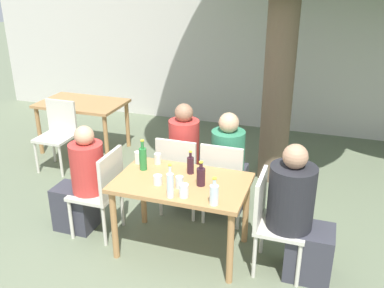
{
  "coord_description": "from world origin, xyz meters",
  "views": [
    {
      "loc": [
        1.21,
        -3.29,
        2.57
      ],
      "look_at": [
        0.0,
        0.3,
        1.0
      ],
      "focal_mm": 40.0,
      "sensor_mm": 36.0,
      "label": 1
    }
  ],
  "objects": [
    {
      "name": "patio_chair_3",
      "position": [
        0.25,
        0.61,
        0.53
      ],
      "size": [
        0.44,
        0.44,
        0.93
      ],
      "rotation": [
        0.0,
        0.0,
        3.14
      ],
      "color": "beige",
      "rests_on": "ground_plane"
    },
    {
      "name": "wine_bottle_1",
      "position": [
        0.03,
        0.18,
        0.84
      ],
      "size": [
        0.07,
        0.07,
        0.23
      ],
      "color": "#331923",
      "rests_on": "dining_table_front"
    },
    {
      "name": "patio_chair_1",
      "position": [
        0.85,
        0.0,
        0.53
      ],
      "size": [
        0.44,
        0.44,
        0.93
      ],
      "rotation": [
        0.0,
        0.0,
        1.57
      ],
      "color": "beige",
      "rests_on": "ground_plane"
    },
    {
      "name": "drinking_glass_2",
      "position": [
        0.03,
        -0.12,
        0.8
      ],
      "size": [
        0.07,
        0.07,
        0.11
      ],
      "color": "silver",
      "rests_on": "dining_table_front"
    },
    {
      "name": "drinking_glass_0",
      "position": [
        -0.35,
        0.28,
        0.8
      ],
      "size": [
        0.07,
        0.07,
        0.11
      ],
      "color": "silver",
      "rests_on": "dining_table_front"
    },
    {
      "name": "ground_plane",
      "position": [
        0.0,
        0.0,
        0.0
      ],
      "size": [
        30.0,
        30.0,
        0.0
      ],
      "primitive_type": "plane",
      "color": "#667056"
    },
    {
      "name": "dining_table_back",
      "position": [
        -2.23,
        1.87,
        0.65
      ],
      "size": [
        1.22,
        0.77,
        0.75
      ],
      "color": "#B27F4C",
      "rests_on": "ground_plane"
    },
    {
      "name": "dining_table_front",
      "position": [
        0.0,
        0.0,
        0.65
      ],
      "size": [
        1.23,
        0.76,
        0.75
      ],
      "color": "#B27F4C",
      "rests_on": "ground_plane"
    },
    {
      "name": "person_seated_0",
      "position": [
        -1.09,
        -0.0,
        0.52
      ],
      "size": [
        0.57,
        0.33,
        1.17
      ],
      "rotation": [
        0.0,
        0.0,
        -1.57
      ],
      "color": "#383842",
      "rests_on": "ground_plane"
    },
    {
      "name": "cafe_building_wall",
      "position": [
        0.0,
        3.72,
        1.4
      ],
      "size": [
        10.0,
        0.08,
        2.8
      ],
      "color": "beige",
      "rests_on": "ground_plane"
    },
    {
      "name": "person_seated_2",
      "position": [
        -0.25,
        0.85,
        0.56
      ],
      "size": [
        0.33,
        0.57,
        1.24
      ],
      "rotation": [
        0.0,
        0.0,
        3.14
      ],
      "color": "#383842",
      "rests_on": "ground_plane"
    },
    {
      "name": "patio_chair_2",
      "position": [
        -0.25,
        0.61,
        0.53
      ],
      "size": [
        0.44,
        0.44,
        0.93
      ],
      "rotation": [
        0.0,
        0.0,
        3.14
      ],
      "color": "beige",
      "rests_on": "ground_plane"
    },
    {
      "name": "drinking_glass_3",
      "position": [
        0.12,
        -0.27,
        0.81
      ],
      "size": [
        0.08,
        0.08,
        0.12
      ],
      "color": "white",
      "rests_on": "dining_table_front"
    },
    {
      "name": "drinking_glass_1",
      "position": [
        -0.18,
        -0.13,
        0.8
      ],
      "size": [
        0.08,
        0.08,
        0.09
      ],
      "color": "silver",
      "rests_on": "dining_table_front"
    },
    {
      "name": "wine_bottle_0",
      "position": [
        0.19,
        -0.02,
        0.84
      ],
      "size": [
        0.08,
        0.08,
        0.23
      ],
      "color": "#331923",
      "rests_on": "dining_table_front"
    },
    {
      "name": "green_bottle_2",
      "position": [
        -0.43,
        0.11,
        0.87
      ],
      "size": [
        0.07,
        0.07,
        0.31
      ],
      "color": "#287A38",
      "rests_on": "dining_table_front"
    },
    {
      "name": "drinking_glass_4",
      "position": [
        -0.54,
        0.23,
        0.81
      ],
      "size": [
        0.08,
        0.08,
        0.12
      ],
      "color": "silver",
      "rests_on": "dining_table_front"
    },
    {
      "name": "person_seated_3",
      "position": [
        0.25,
        0.85,
        0.54
      ],
      "size": [
        0.36,
        0.58,
        1.2
      ],
      "rotation": [
        0.0,
        0.0,
        3.14
      ],
      "color": "#383842",
      "rests_on": "ground_plane"
    },
    {
      "name": "patio_chair_4",
      "position": [
        -2.23,
        1.25,
        0.53
      ],
      "size": [
        0.44,
        0.44,
        0.93
      ],
      "color": "beige",
      "rests_on": "ground_plane"
    },
    {
      "name": "water_bottle_4",
      "position": [
        0.01,
        -0.31,
        0.87
      ],
      "size": [
        0.06,
        0.06,
        0.31
      ],
      "color": "silver",
      "rests_on": "dining_table_front"
    },
    {
      "name": "person_seated_1",
      "position": [
        1.07,
        -0.0,
        0.57
      ],
      "size": [
        0.6,
        0.4,
        1.25
      ],
      "rotation": [
        0.0,
        0.0,
        1.57
      ],
      "color": "#383842",
      "rests_on": "ground_plane"
    },
    {
      "name": "patio_chair_0",
      "position": [
        -0.85,
        0.0,
        0.53
      ],
      "size": [
        0.44,
        0.44,
        0.93
      ],
      "rotation": [
        0.0,
        0.0,
        -1.57
      ],
      "color": "beige",
      "rests_on": "ground_plane"
    },
    {
      "name": "water_bottle_3",
      "position": [
        0.4,
        -0.31,
        0.85
      ],
      "size": [
        0.08,
        0.08,
        0.25
      ],
      "color": "silver",
      "rests_on": "dining_table_front"
    }
  ]
}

